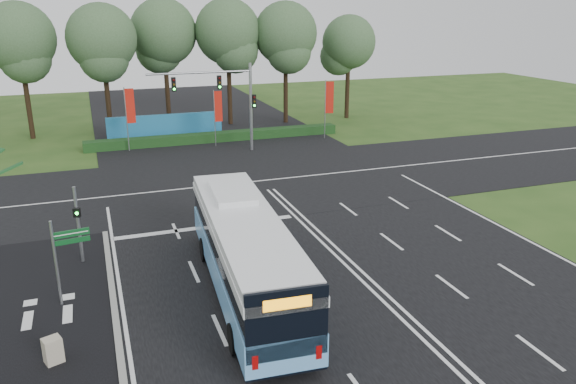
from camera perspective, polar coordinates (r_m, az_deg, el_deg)
name	(u,v)px	position (r m, az deg, el deg)	size (l,w,h in m)	color
ground	(331,252)	(27.12, 4.36, -6.06)	(120.00, 120.00, 0.00)	#2A4B19
road_main	(331,251)	(27.11, 4.36, -6.02)	(20.00, 120.00, 0.04)	black
road_cross	(258,181)	(37.67, -3.02, 1.09)	(120.00, 14.00, 0.05)	black
bike_path	(47,332)	(22.58, -23.32, -12.91)	(5.00, 18.00, 0.06)	black
kerb_strip	(116,319)	(22.45, -17.10, -12.25)	(0.25, 18.00, 0.12)	gray
city_bus	(245,252)	(22.62, -4.36, -6.15)	(3.51, 12.77, 3.62)	#66ACEC
pedestrian_signal	(78,222)	(26.84, -20.54, -2.90)	(0.34, 0.43, 3.65)	gray
street_sign	(64,251)	(23.23, -21.84, -5.59)	(1.38, 0.27, 3.57)	gray
utility_cabinet	(53,351)	(20.55, -22.76, -14.67)	(0.56, 0.47, 0.94)	#B6AB93
banner_flag_left	(129,110)	(46.79, -15.83, 8.00)	(0.76, 0.10, 5.16)	gray
banner_flag_mid	(217,110)	(47.07, -7.20, 8.27)	(0.70, 0.07, 4.71)	gray
banner_flag_right	(328,101)	(49.56, 4.11, 9.18)	(0.74, 0.24, 5.15)	gray
traffic_light_gantry	(229,94)	(44.72, -6.06, 9.86)	(8.41, 0.28, 7.00)	gray
hedge	(217,137)	(49.29, -7.25, 5.56)	(22.00, 1.20, 0.80)	#133414
blue_hoarding	(166,127)	(50.90, -12.33, 6.50)	(10.00, 0.30, 2.20)	#1C6A9C
eucalyptus_row	(148,34)	(54.27, -14.02, 15.28)	(42.34, 8.90, 12.93)	black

